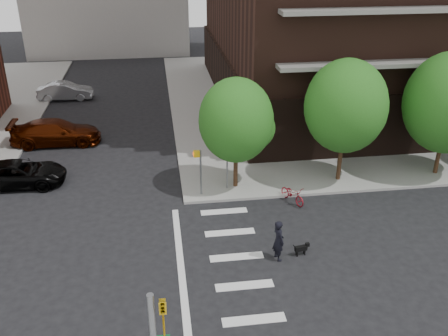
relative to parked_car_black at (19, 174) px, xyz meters
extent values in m
plane|color=black|center=(8.06, -10.57, -0.72)|extent=(120.00, 120.00, 0.00)
cube|color=gray|center=(28.56, 12.93, -0.64)|extent=(39.00, 33.00, 0.15)
cube|color=silver|center=(11.06, -12.57, -0.71)|extent=(2.40, 0.50, 0.01)
cube|color=silver|center=(11.06, -10.57, -0.71)|extent=(2.40, 0.50, 0.01)
cube|color=silver|center=(11.06, -8.57, -0.71)|extent=(2.40, 0.50, 0.01)
cube|color=silver|center=(11.06, -6.57, -0.71)|extent=(2.40, 0.50, 0.01)
cube|color=silver|center=(11.06, -4.57, -0.71)|extent=(2.40, 0.50, 0.01)
cube|color=silver|center=(8.56, -10.57, -0.71)|extent=(0.30, 13.00, 0.01)
cube|color=black|center=(26.06, 13.43, 1.43)|extent=(25.50, 25.50, 4.00)
cylinder|color=#301E11|center=(12.06, -2.07, 0.58)|extent=(0.24, 0.24, 2.30)
sphere|color=#235B19|center=(12.06, -2.07, 3.33)|extent=(4.00, 4.00, 4.00)
cylinder|color=#301E11|center=(18.06, -2.07, 0.73)|extent=(0.24, 0.24, 2.60)
sphere|color=#235B19|center=(18.06, -2.07, 3.83)|extent=(4.50, 4.50, 4.50)
cylinder|color=#301E11|center=(24.06, -2.07, 0.58)|extent=(0.24, 0.24, 2.30)
imported|color=gold|center=(7.81, -18.07, 4.73)|extent=(0.16, 0.20, 1.00)
cylinder|color=slate|center=(10.06, -2.77, 0.73)|extent=(0.10, 0.10, 2.60)
cube|color=gold|center=(9.86, -2.77, 1.83)|extent=(0.32, 0.25, 0.32)
cylinder|color=slate|center=(11.56, -2.27, 0.53)|extent=(0.08, 0.08, 2.20)
cube|color=gold|center=(11.56, -2.42, 1.43)|extent=(0.64, 0.02, 0.64)
imported|color=black|center=(0.00, 0.00, 0.00)|extent=(2.51, 5.22, 1.43)
imported|color=#3A0F02|center=(1.11, 5.93, 0.13)|extent=(2.40, 5.87, 1.70)
imported|color=#9A9DA2|center=(0.31, 15.93, 0.03)|extent=(1.64, 4.57, 1.50)
imported|color=maroon|center=(14.81, -4.07, -0.24)|extent=(1.32, 1.90, 0.95)
imported|color=black|center=(12.84, -8.93, 0.25)|extent=(0.80, 0.63, 1.93)
cube|color=black|center=(13.92, -8.82, -0.36)|extent=(0.58, 0.27, 0.22)
cube|color=black|center=(14.23, -8.77, -0.23)|extent=(0.18, 0.16, 0.16)
cylinder|color=black|center=(14.09, -8.76, -0.59)|extent=(0.06, 0.06, 0.24)
cylinder|color=black|center=(13.75, -8.87, -0.59)|extent=(0.06, 0.06, 0.24)
camera|label=1|loc=(7.95, -26.60, 12.45)|focal=40.00mm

